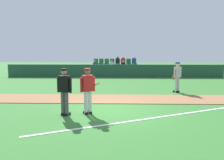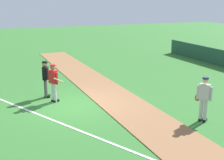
# 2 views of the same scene
# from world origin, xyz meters

# --- Properties ---
(ground_plane) EXTENTS (80.00, 80.00, 0.00)m
(ground_plane) POSITION_xyz_m (0.00, 0.00, 0.00)
(ground_plane) COLOR #33702D
(infield_dirt_path) EXTENTS (28.00, 2.18, 0.03)m
(infield_dirt_path) POSITION_xyz_m (0.00, 2.08, 0.01)
(infield_dirt_path) COLOR #936642
(infield_dirt_path) RESTS_ON ground
(foul_line_chalk) EXTENTS (10.84, 5.33, 0.01)m
(foul_line_chalk) POSITION_xyz_m (3.00, -0.50, 0.01)
(foul_line_chalk) COLOR white
(foul_line_chalk) RESTS_ON ground
(dugout_fence) EXTENTS (20.00, 0.16, 1.17)m
(dugout_fence) POSITION_xyz_m (0.00, 11.85, 0.59)
(dugout_fence) COLOR #234C38
(dugout_fence) RESTS_ON ground
(stadium_bleachers) EXTENTS (5.00, 2.10, 1.90)m
(stadium_bleachers) POSITION_xyz_m (0.01, 13.30, 0.51)
(stadium_bleachers) COLOR slate
(stadium_bleachers) RESTS_ON ground
(batter_red_jersey) EXTENTS (0.74, 0.70, 1.76)m
(batter_red_jersey) POSITION_xyz_m (-0.79, -0.71, 0.97)
(batter_red_jersey) COLOR silver
(batter_red_jersey) RESTS_ON ground
(umpire_home_plate) EXTENTS (0.57, 0.39, 1.76)m
(umpire_home_plate) POSITION_xyz_m (-1.62, -0.90, 1.00)
(umpire_home_plate) COLOR #4C4C4C
(umpire_home_plate) RESTS_ON ground
(runner_grey_jersey) EXTENTS (0.62, 0.45, 1.76)m
(runner_grey_jersey) POSITION_xyz_m (3.77, 4.03, 0.96)
(runner_grey_jersey) COLOR #B2B2B2
(runner_grey_jersey) RESTS_ON ground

